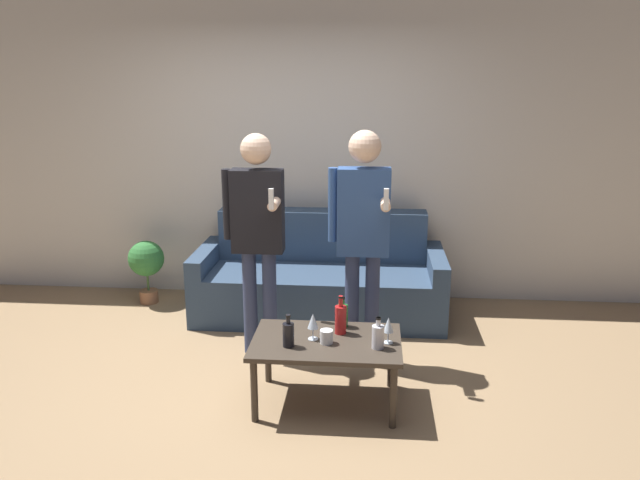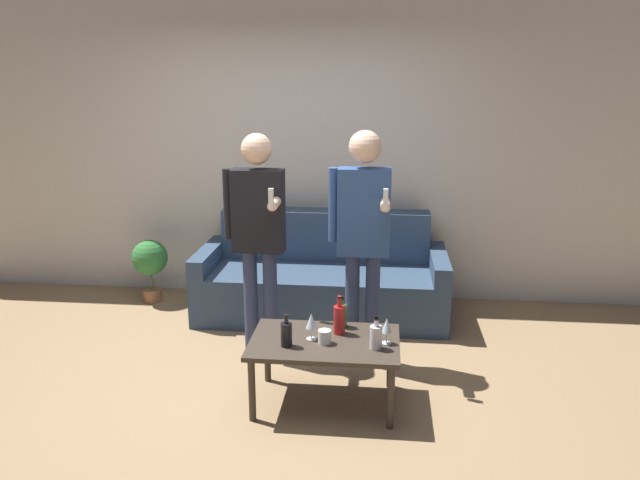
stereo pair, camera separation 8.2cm
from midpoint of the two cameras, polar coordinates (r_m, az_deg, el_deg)
name	(u,v)px [view 1 (the left image)]	position (r m, az deg, el deg)	size (l,w,h in m)	color
ground_plane	(255,393)	(4.32, -6.52, -13.75)	(16.00, 16.00, 0.00)	#997A56
wall_back	(291,153)	(5.78, -3.11, 7.92)	(8.00, 0.06, 2.70)	silver
couch	(320,279)	(5.49, -0.42, -3.60)	(2.14, 0.87, 0.88)	#334760
coffee_table	(326,347)	(4.01, -0.01, -9.76)	(0.94, 0.61, 0.44)	#3D3328
bottle_orange	(378,336)	(3.86, 4.71, -8.74)	(0.08, 0.08, 0.20)	silver
bottle_green	(342,315)	(4.16, 1.50, -6.86)	(0.07, 0.07, 0.21)	#23752D
bottle_dark	(341,319)	(4.05, 1.31, -7.20)	(0.07, 0.07, 0.26)	#B21E1E
bottle_yellow	(288,334)	(3.88, -3.52, -8.56)	(0.07, 0.07, 0.21)	black
wine_glass_near	(388,326)	(3.92, 5.67, -7.79)	(0.06, 0.06, 0.17)	silver
wine_glass_far	(313,322)	(3.95, -1.25, -7.48)	(0.07, 0.07, 0.18)	silver
cup_on_table	(326,337)	(3.93, -0.01, -8.83)	(0.08, 0.08, 0.09)	white
person_standing_left	(257,225)	(4.54, -6.28, 1.33)	(0.44, 0.42, 1.66)	navy
person_standing_right	(363,226)	(4.39, 3.39, 1.28)	(0.43, 0.42, 1.70)	navy
potted_plant	(146,262)	(5.93, -15.98, -1.94)	(0.32, 0.32, 0.59)	#936042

